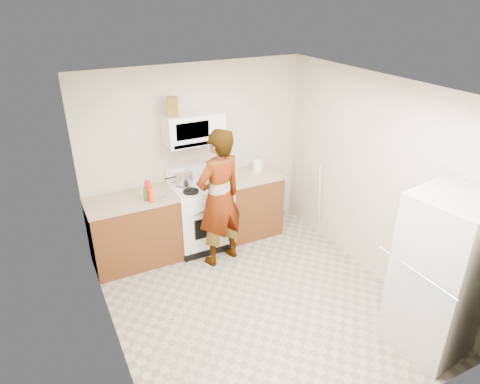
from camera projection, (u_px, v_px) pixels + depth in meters
floor at (258, 302)px, 5.05m from camera, size 3.60×3.60×0.00m
back_wall at (197, 155)px, 5.94m from camera, size 3.20×0.02×2.50m
right_wall at (375, 181)px, 5.16m from camera, size 0.02×3.60×2.50m
cabinet_left at (134, 232)px, 5.63m from camera, size 1.12×0.62×0.90m
counter_left at (131, 200)px, 5.42m from camera, size 1.14×0.64×0.03m
cabinet_right at (250, 204)px, 6.33m from camera, size 0.80×0.62×0.90m
counter_right at (250, 176)px, 6.13m from camera, size 0.82×0.64×0.03m
gas_range at (201, 214)px, 5.99m from camera, size 0.76×0.65×1.13m
microwave at (193, 128)px, 5.56m from camera, size 0.76×0.38×0.40m
person at (219, 199)px, 5.44m from camera, size 0.76×0.59×1.85m
fridge at (440, 276)px, 4.12m from camera, size 0.79×0.79×1.70m
kettle at (257, 166)px, 6.21m from camera, size 0.14×0.14×0.16m
jug at (173, 107)px, 5.29m from camera, size 0.18×0.18×0.24m
saucepan at (184, 178)px, 5.78m from camera, size 0.29×0.29×0.13m
tray at (214, 183)px, 5.82m from camera, size 0.29×0.24×0.05m
bottle_spray at (148, 190)px, 5.34m from camera, size 0.08×0.08×0.26m
bottle_hot_sauce at (151, 196)px, 5.29m from camera, size 0.07×0.07×0.18m
bottle_green_cap at (145, 194)px, 5.35m from camera, size 0.07×0.07×0.16m
pot_lid at (163, 198)px, 5.42m from camera, size 0.31×0.31×0.01m
broom at (319, 201)px, 6.16m from camera, size 0.22×0.16×1.14m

